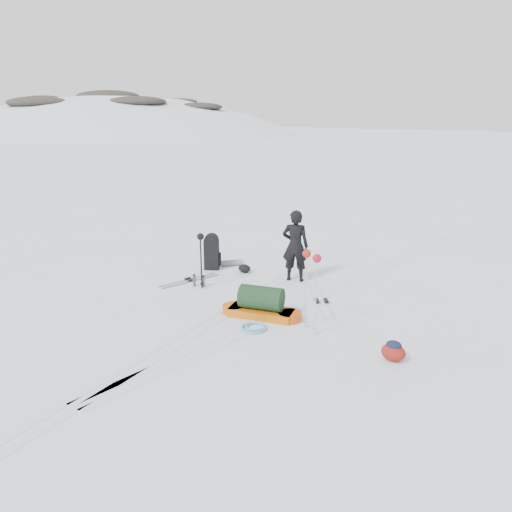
# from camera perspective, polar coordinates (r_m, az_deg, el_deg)

# --- Properties ---
(ground) EXTENTS (200.00, 200.00, 0.00)m
(ground) POSITION_cam_1_polar(r_m,az_deg,el_deg) (11.01, -0.41, -4.60)
(ground) COLOR white
(ground) RESTS_ON ground
(ski_tracks) EXTENTS (3.38, 17.97, 0.01)m
(ski_tracks) POSITION_cam_1_polar(r_m,az_deg,el_deg) (11.40, 4.64, -3.89)
(ski_tracks) COLOR silver
(ski_tracks) RESTS_ON ground
(skier) EXTENTS (0.73, 0.60, 1.72)m
(skier) POSITION_cam_1_polar(r_m,az_deg,el_deg) (11.79, 4.51, 1.18)
(skier) COLOR black
(skier) RESTS_ON ground
(pulk_sled) EXTENTS (1.70, 0.87, 0.63)m
(pulk_sled) POSITION_cam_1_polar(r_m,az_deg,el_deg) (9.87, 0.60, -5.62)
(pulk_sled) COLOR #C8610B
(pulk_sled) RESTS_ON ground
(expedition_rucksack) EXTENTS (0.74, 0.98, 0.94)m
(expedition_rucksack) POSITION_cam_1_polar(r_m,az_deg,el_deg) (12.80, -4.79, 0.40)
(expedition_rucksack) COLOR black
(expedition_rucksack) RESTS_ON ground
(ski_poles_black) EXTENTS (0.17, 0.16, 1.30)m
(ski_poles_black) POSITION_cam_1_polar(r_m,az_deg,el_deg) (11.25, -6.35, 1.45)
(ski_poles_black) COLOR black
(ski_poles_black) RESTS_ON ground
(ski_poles_silver) EXTENTS (0.45, 0.32, 1.53)m
(ski_poles_silver) POSITION_cam_1_polar(r_m,az_deg,el_deg) (8.91, 6.35, -1.06)
(ski_poles_silver) COLOR silver
(ski_poles_silver) RESTS_ON ground
(touring_skis_grey) EXTENTS (0.67, 1.59, 0.06)m
(touring_skis_grey) POSITION_cam_1_polar(r_m,az_deg,el_deg) (12.07, -7.61, -2.76)
(touring_skis_grey) COLOR gray
(touring_skis_grey) RESTS_ON ground
(touring_skis_white) EXTENTS (1.44, 1.76, 0.07)m
(touring_skis_white) POSITION_cam_1_polar(r_m,az_deg,el_deg) (10.72, 7.47, -5.23)
(touring_skis_white) COLOR silver
(touring_skis_white) RESTS_ON ground
(rope_coil) EXTENTS (0.64, 0.64, 0.06)m
(rope_coil) POSITION_cam_1_polar(r_m,az_deg,el_deg) (9.42, -0.20, -8.15)
(rope_coil) COLOR #56A2D3
(rope_coil) RESTS_ON ground
(small_daypack) EXTENTS (0.44, 0.36, 0.35)m
(small_daypack) POSITION_cam_1_polar(r_m,az_deg,el_deg) (8.55, 15.42, -10.43)
(small_daypack) COLOR maroon
(small_daypack) RESTS_ON ground
(thermos_pair) EXTENTS (0.29, 0.19, 0.29)m
(thermos_pair) POSITION_cam_1_polar(r_m,az_deg,el_deg) (11.63, -6.57, -2.83)
(thermos_pair) COLOR #505157
(thermos_pair) RESTS_ON ground
(stuff_sack) EXTENTS (0.39, 0.34, 0.21)m
(stuff_sack) POSITION_cam_1_polar(r_m,az_deg,el_deg) (12.55, -1.34, -1.43)
(stuff_sack) COLOR black
(stuff_sack) RESTS_ON ground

